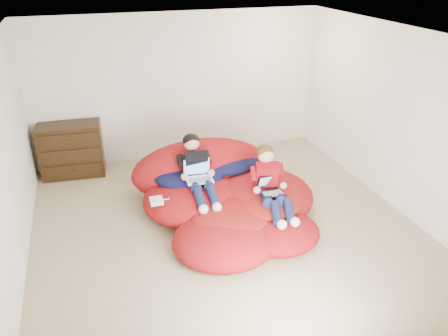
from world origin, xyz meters
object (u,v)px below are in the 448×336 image
Objects in this scene: younger_boy at (270,181)px; laptop_white at (198,174)px; beanbag_pile at (224,195)px; laptop_black at (271,188)px; dresser at (72,150)px; older_boy at (197,168)px.

laptop_white is at bearing 148.03° from younger_boy.
laptop_white is at bearing 171.49° from beanbag_pile.
laptop_black is at bearing -32.97° from laptop_white.
younger_boy reaches higher than beanbag_pile.
younger_boy is (2.49, -2.37, 0.21)m from dresser.
beanbag_pile is at bearing -43.52° from dresser.
younger_boy is (0.84, -0.59, -0.04)m from older_boy.
beanbag_pile is 0.75m from laptop_black.
older_boy is at bearing 144.83° from younger_boy.
younger_boy is 3.26× the size of laptop_black.
younger_boy reaches higher than laptop_white.
younger_boy is 0.99m from laptop_white.
dresser is 2.48m from laptop_white.
dresser is at bearing 136.41° from younger_boy.
laptop_white is (-0.84, 0.52, -0.02)m from younger_boy.
laptop_black is (0.49, -0.49, 0.29)m from beanbag_pile.
older_boy reaches higher than younger_boy.
younger_boy reaches higher than dresser.
beanbag_pile is 8.49× the size of laptop_black.
beanbag_pile is 0.78m from younger_boy.
laptop_black is (2.49, -2.39, 0.12)m from dresser.
beanbag_pile is at bearing -18.93° from older_boy.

